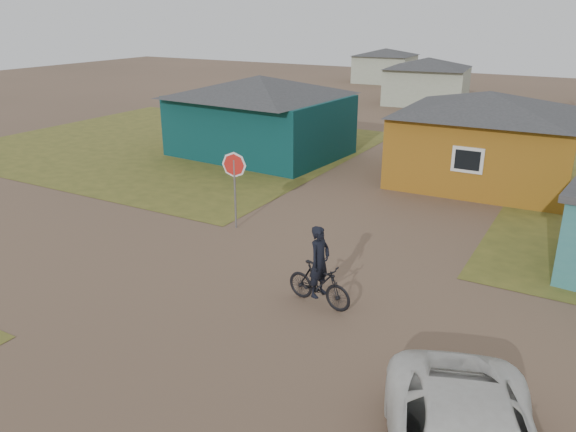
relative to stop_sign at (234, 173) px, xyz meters
The scene contains 8 objects.
ground 5.84m from the stop_sign, 49.52° to the right, with size 120.00×120.00×0.00m, color brown.
grass_nw 13.79m from the stop_sign, 139.79° to the left, with size 20.00×18.00×0.00m, color olive.
house_teal 10.53m from the stop_sign, 117.87° to the left, with size 8.93×7.08×4.00m.
house_yellow 11.54m from the stop_sign, 58.23° to the left, with size 7.72×6.76×3.90m.
house_pale_west 29.91m from the stop_sign, 94.65° to the left, with size 7.04×6.15×3.60m.
house_pale_north 43.09m from the stop_sign, 104.00° to the left, with size 6.28×5.81×3.40m.
stop_sign is the anchor object (origin of this frame).
cyclist 6.05m from the stop_sign, 34.58° to the right, with size 1.92×0.80×2.11m.
Camera 1 is at (6.91, -10.51, 7.02)m, focal length 35.00 mm.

